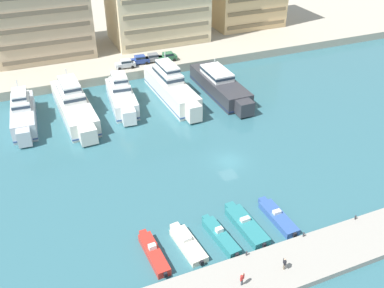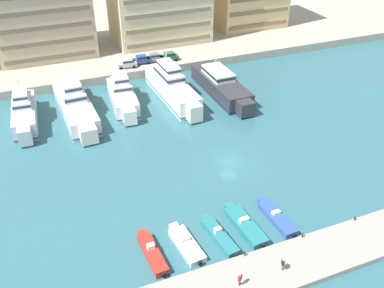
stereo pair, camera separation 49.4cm
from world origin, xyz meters
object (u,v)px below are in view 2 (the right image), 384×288
yacht_ivory_left (75,104)px  pedestrian_mid_deck (240,278)px  motorboat_cream_left (186,244)px  car_green_center_left (169,56)px  motorboat_red_far_left (152,253)px  pedestrian_near_edge (283,263)px  yacht_white_mid_left (123,96)px  yacht_silver_far_left (24,113)px  motorboat_blue_center (277,218)px  yacht_charcoal_center (221,85)px  yacht_ivory_center_left (172,87)px  car_silver_far_left (127,63)px  car_grey_mid_left (154,57)px  motorboat_teal_center_left (245,225)px  car_blue_left (141,59)px  motorboat_teal_mid_left (219,236)px

yacht_ivory_left → pedestrian_mid_deck: yacht_ivory_left is taller
motorboat_cream_left → car_green_center_left: (15.63, 49.94, 2.37)m
motorboat_red_far_left → pedestrian_near_edge: size_ratio=4.58×
yacht_ivory_left → car_green_center_left: bearing=30.9°
yacht_ivory_left → yacht_white_mid_left: 8.57m
yacht_silver_far_left → yacht_white_mid_left: size_ratio=1.03×
pedestrian_near_edge → motorboat_blue_center: bearing=61.8°
yacht_charcoal_center → pedestrian_mid_deck: (-17.92, -42.20, 0.02)m
yacht_silver_far_left → pedestrian_mid_deck: 47.85m
pedestrian_mid_deck → yacht_ivory_left: bearing=102.0°
yacht_ivory_center_left → motorboat_cream_left: (-11.41, -36.27, -1.94)m
yacht_charcoal_center → motorboat_red_far_left: yacht_charcoal_center is taller
yacht_charcoal_center → motorboat_cream_left: 40.32m
yacht_silver_far_left → motorboat_blue_center: (26.93, -36.86, -1.59)m
car_silver_far_left → car_grey_mid_left: size_ratio=0.99×
yacht_white_mid_left → motorboat_teal_center_left: size_ratio=1.91×
car_blue_left → car_green_center_left: size_ratio=1.00×
car_grey_mid_left → car_green_center_left: size_ratio=1.02×
yacht_silver_far_left → motorboat_red_far_left: 38.23m
motorboat_red_far_left → pedestrian_near_edge: 14.35m
motorboat_teal_center_left → pedestrian_near_edge: bearing=-87.6°
yacht_silver_far_left → car_green_center_left: 33.33m
yacht_ivory_center_left → motorboat_blue_center: 36.46m
motorboat_red_far_left → car_grey_mid_left: car_grey_mid_left is taller
yacht_ivory_left → yacht_white_mid_left: (8.57, 0.04, -0.07)m
yacht_ivory_left → pedestrian_near_edge: bearing=-71.8°
yacht_ivory_left → motorboat_cream_left: size_ratio=3.09×
yacht_ivory_center_left → car_blue_left: 14.36m
motorboat_cream_left → car_grey_mid_left: 52.11m
yacht_ivory_left → motorboat_teal_mid_left: bearing=-74.2°
motorboat_red_far_left → pedestrian_near_edge: bearing=-32.6°
car_silver_far_left → motorboat_blue_center: bearing=-83.5°
pedestrian_near_edge → yacht_white_mid_left: bearing=97.7°
pedestrian_mid_deck → yacht_silver_far_left: bearing=111.9°
motorboat_red_far_left → car_grey_mid_left: (16.56, 50.43, 2.29)m
car_green_center_left → car_blue_left: bearing=174.6°
motorboat_teal_mid_left → motorboat_blue_center: 8.00m
yacht_ivory_center_left → car_silver_far_left: bearing=111.1°
yacht_silver_far_left → yacht_charcoal_center: size_ratio=0.77×
yacht_white_mid_left → car_silver_far_left: yacht_white_mid_left is taller
yacht_charcoal_center → motorboat_teal_center_left: 36.89m
yacht_charcoal_center → car_blue_left: bearing=125.0°
car_silver_far_left → car_green_center_left: bearing=2.2°
yacht_white_mid_left → pedestrian_near_edge: (5.95, -44.28, -0.34)m
motorboat_red_far_left → car_silver_far_left: car_silver_far_left is taller
motorboat_red_far_left → car_green_center_left: size_ratio=1.76×
motorboat_cream_left → car_silver_far_left: (6.27, 49.57, 2.37)m
yacht_ivory_center_left → motorboat_red_far_left: size_ratio=2.89×
yacht_charcoal_center → motorboat_cream_left: size_ratio=2.93×
motorboat_cream_left → pedestrian_mid_deck: bearing=-69.5°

